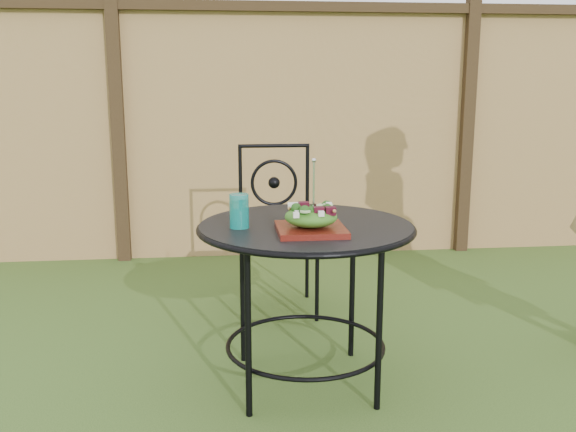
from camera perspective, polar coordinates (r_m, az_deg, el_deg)
The scene contains 8 objects.
ground at distance 2.97m, azimuth 6.11°, elevation -14.50°, with size 60.00×60.00×0.00m, color #284014.
fence at distance 4.83m, azimuth 0.79°, elevation 7.61°, with size 8.00×0.12×1.90m.
patio_table at distance 2.74m, azimuth 1.59°, elevation -3.55°, with size 0.92×0.92×0.72m.
patio_chair at distance 3.71m, azimuth -1.02°, elevation -0.70°, with size 0.46×0.46×0.95m.
salad_plate at distance 2.56m, azimuth 2.05°, elevation -1.21°, with size 0.27×0.27×0.02m, color #410B09.
salad at distance 2.55m, azimuth 2.05°, elevation -0.07°, with size 0.21×0.21×0.08m, color #235614.
fork at distance 2.52m, azimuth 2.30°, elevation 2.82°, with size 0.01×0.01×0.18m, color silver.
drinking_glass at distance 2.63m, azimuth -4.37°, elevation 0.44°, with size 0.08×0.08×0.14m, color #0B7F78.
Camera 1 is at (-0.59, -2.59, 1.32)m, focal length 40.00 mm.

